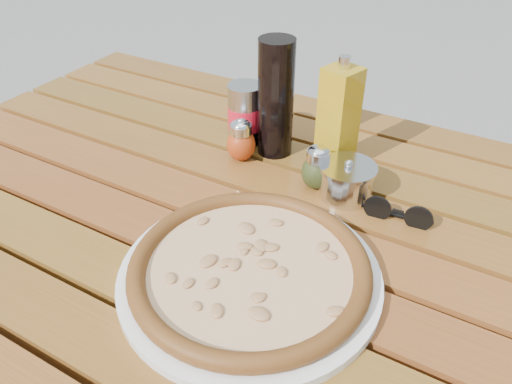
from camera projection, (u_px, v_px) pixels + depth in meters
The scene contains 10 objects.
table at pixel (250, 248), 0.85m from camera, with size 1.40×0.90×0.75m.
plate at pixel (250, 276), 0.68m from camera, with size 0.36×0.36×0.01m, color white.
pizza at pixel (250, 268), 0.68m from camera, with size 0.41×0.41×0.03m.
pepper_shaker at pixel (241, 141), 0.92m from camera, with size 0.05×0.05×0.08m.
oregano_shaker at pixel (317, 168), 0.85m from camera, with size 0.06×0.06×0.08m.
dark_bottle at pixel (276, 99), 0.90m from camera, with size 0.07×0.07×0.22m, color black.
soda_can at pixel (245, 115), 0.96m from camera, with size 0.09×0.09×0.12m.
olive_oil_cruet at pixel (338, 119), 0.87m from camera, with size 0.07×0.07×0.21m.
parmesan_tin at pixel (347, 180), 0.83m from camera, with size 0.13×0.13×0.07m.
sunglasses at pixel (398, 214), 0.78m from camera, with size 0.11×0.03×0.04m.
Camera 1 is at (0.32, -0.55, 1.25)m, focal length 35.00 mm.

